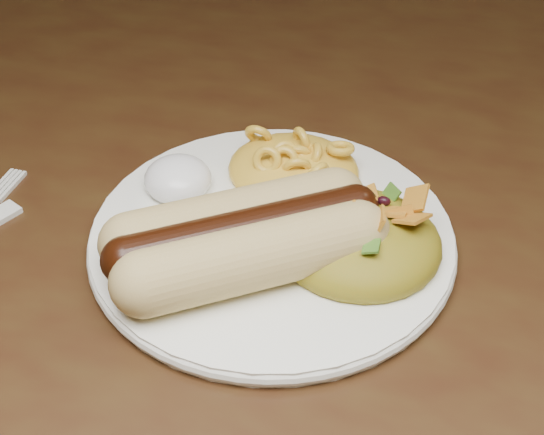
# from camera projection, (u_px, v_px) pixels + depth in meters

# --- Properties ---
(table) EXTENTS (1.60, 0.90, 0.75)m
(table) POSITION_uv_depth(u_px,v_px,m) (381.00, 263.00, 0.62)
(table) COLOR black
(table) RESTS_ON floor
(plate) EXTENTS (0.27, 0.27, 0.01)m
(plate) POSITION_uv_depth(u_px,v_px,m) (272.00, 236.00, 0.50)
(plate) COLOR white
(plate) RESTS_ON table
(hotdog) EXTENTS (0.13, 0.14, 0.04)m
(hotdog) POSITION_uv_depth(u_px,v_px,m) (245.00, 237.00, 0.46)
(hotdog) COLOR tan
(hotdog) RESTS_ON plate
(mac_and_cheese) EXTENTS (0.12, 0.11, 0.04)m
(mac_and_cheese) POSITION_uv_depth(u_px,v_px,m) (294.00, 154.00, 0.53)
(mac_and_cheese) COLOR #FEDD4B
(mac_and_cheese) RESTS_ON plate
(sour_cream) EXTENTS (0.05, 0.05, 0.03)m
(sour_cream) POSITION_uv_depth(u_px,v_px,m) (177.00, 172.00, 0.52)
(sour_cream) COLOR white
(sour_cream) RESTS_ON plate
(taco_salad) EXTENTS (0.11, 0.10, 0.05)m
(taco_salad) POSITION_uv_depth(u_px,v_px,m) (359.00, 228.00, 0.47)
(taco_salad) COLOR #9F5C0C
(taco_salad) RESTS_ON plate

